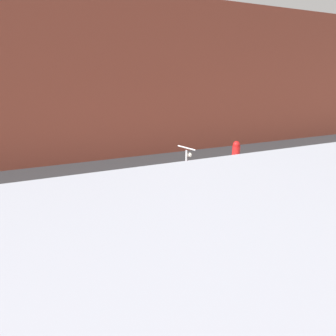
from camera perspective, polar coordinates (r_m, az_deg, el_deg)
ground_plane at (r=5.45m, az=4.33°, el=-10.75°), size 80.00×80.00×0.00m
sidewalk_slab at (r=6.89m, az=-2.58°, el=-4.48°), size 36.00×3.50×0.01m
brick_building_wall at (r=9.69m, az=-10.65°, el=16.74°), size 36.00×0.50×5.02m
motorcycle_blue at (r=6.41m, az=-1.50°, el=-2.37°), size 1.96×0.77×1.03m
fire_hydrant at (r=8.58m, az=13.14°, el=2.46°), size 0.22×0.22×0.84m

